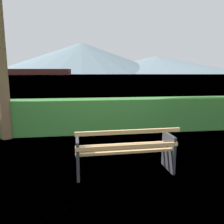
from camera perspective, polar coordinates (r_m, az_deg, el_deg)
ground_plane at (r=4.15m, az=3.20°, el=-15.22°), size 1400.00×1400.00×0.00m
water_surface at (r=310.14m, az=-7.72°, el=9.63°), size 620.00×620.00×0.00m
park_bench at (r=3.93m, az=3.46°, el=-9.95°), size 1.76×0.63×0.87m
hedge_row at (r=6.68m, az=-1.36°, el=-0.87°), size 10.17×0.69×1.01m
cargo_ship_large at (r=250.56m, az=-25.23°, el=9.89°), size 108.43×27.67×18.52m
fishing_boat_near at (r=236.76m, az=-16.45°, el=9.31°), size 6.93×2.92×1.10m
distant_hills at (r=582.18m, az=-7.90°, el=12.91°), size 880.37×443.00×77.91m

